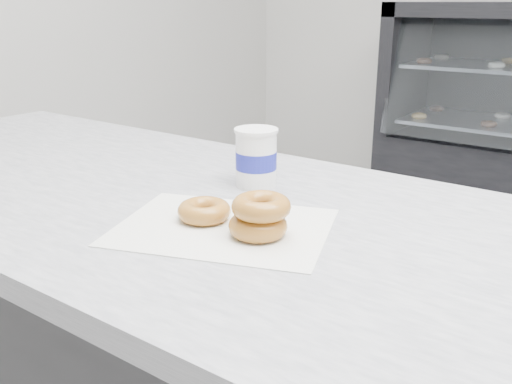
% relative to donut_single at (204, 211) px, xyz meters
% --- Properties ---
extents(wax_paper, '(0.41, 0.36, 0.00)m').
position_rel_donut_single_xyz_m(wax_paper, '(0.05, -0.01, -0.02)').
color(wax_paper, silver).
rests_on(wax_paper, counter).
extents(donut_single, '(0.10, 0.10, 0.03)m').
position_rel_donut_single_xyz_m(donut_single, '(0.00, 0.00, 0.00)').
color(donut_single, '#B36731').
rests_on(donut_single, wax_paper).
extents(donut_stack, '(0.13, 0.13, 0.06)m').
position_rel_donut_single_xyz_m(donut_stack, '(0.12, -0.00, 0.02)').
color(donut_stack, '#B36731').
rests_on(donut_stack, wax_paper).
extents(coffee_cup, '(0.09, 0.09, 0.12)m').
position_rel_donut_single_xyz_m(coffee_cup, '(-0.04, 0.21, 0.04)').
color(coffee_cup, white).
rests_on(coffee_cup, counter).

